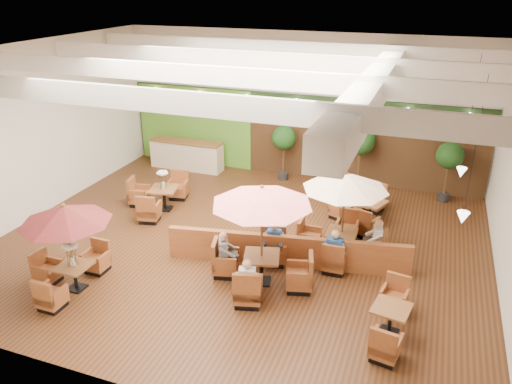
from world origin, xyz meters
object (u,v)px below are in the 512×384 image
at_px(service_counter, 187,155).
at_px(table_5, 361,211).
at_px(table_4, 390,321).
at_px(topiary_1, 360,143).
at_px(table_1, 262,218).
at_px(diner_2, 225,250).
at_px(table_0, 65,228).
at_px(diner_3, 335,247).
at_px(table_3, 158,196).
at_px(diner_1, 274,239).
at_px(diner_4, 376,236).
at_px(diner_0, 247,277).
at_px(topiary_0, 284,140).
at_px(table_2, 344,199).
at_px(booth_divider, 287,251).
at_px(topiary_2, 450,158).

relative_size(service_counter, table_5, 1.12).
relative_size(table_4, topiary_1, 0.99).
height_order(table_1, diner_2, table_1).
height_order(table_4, diner_2, diner_2).
bearing_deg(table_0, diner_3, 27.61).
bearing_deg(table_3, service_counter, 90.18).
xyz_separation_m(diner_1, diner_4, (2.57, 1.07, 0.02)).
bearing_deg(diner_0, table_0, 176.48).
bearing_deg(table_5, table_1, -91.71).
bearing_deg(topiary_0, diner_3, -61.12).
bearing_deg(diner_4, table_3, 72.46).
xyz_separation_m(table_5, topiary_1, (-0.57, 2.60, 1.44)).
xyz_separation_m(table_2, diner_4, (0.93, 0.00, -0.97)).
bearing_deg(table_0, table_1, 24.32).
bearing_deg(service_counter, table_3, -77.41).
relative_size(table_3, table_4, 1.13).
xyz_separation_m(table_1, table_2, (1.65, 2.06, -0.11)).
bearing_deg(booth_divider, topiary_1, 71.19).
bearing_deg(diner_1, table_3, -31.38).
distance_m(diner_0, diner_3, 2.70).
xyz_separation_m(table_3, diner_0, (4.82, -4.02, 0.31)).
bearing_deg(diner_1, diner_2, 36.44).
distance_m(table_0, table_1, 4.75).
xyz_separation_m(topiary_0, diner_3, (3.24, -5.87, -0.84)).
xyz_separation_m(service_counter, booth_divider, (6.04, -5.83, -0.13)).
xyz_separation_m(topiary_0, diner_4, (4.17, -4.95, -0.83)).
distance_m(table_0, table_3, 5.10).
bearing_deg(diner_3, diner_2, -155.84).
height_order(table_1, table_2, table_1).
xyz_separation_m(service_counter, table_5, (7.50, -2.40, -0.23)).
bearing_deg(booth_divider, topiary_2, 46.49).
bearing_deg(diner_3, diner_4, 45.88).
distance_m(topiary_1, diner_2, 7.44).
bearing_deg(service_counter, table_5, -17.75).
xyz_separation_m(booth_divider, table_4, (2.95, -1.92, -0.12)).
distance_m(table_2, topiary_1, 4.96).
xyz_separation_m(booth_divider, diner_0, (-0.38, -1.98, 0.30)).
height_order(topiary_2, diner_4, topiary_2).
xyz_separation_m(topiary_2, diner_0, (-4.31, -8.01, -0.84)).
xyz_separation_m(service_counter, topiary_0, (4.07, 0.20, 1.02)).
bearing_deg(topiary_2, topiary_0, 180.00).
bearing_deg(diner_2, diner_3, 89.36).
height_order(table_5, diner_3, diner_3).
xyz_separation_m(booth_divider, diner_3, (1.27, 0.15, 0.31)).
height_order(table_0, diner_3, table_0).
distance_m(table_4, diner_0, 3.36).
xyz_separation_m(service_counter, diner_0, (5.66, -7.81, 0.18)).
bearing_deg(diner_4, booth_divider, 106.03).
bearing_deg(table_2, service_counter, 145.65).
bearing_deg(table_0, table_3, 96.17).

